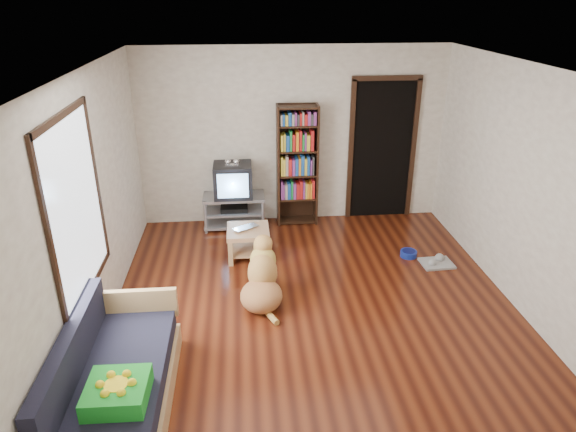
{
  "coord_description": "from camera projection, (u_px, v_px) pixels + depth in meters",
  "views": [
    {
      "loc": [
        -0.75,
        -4.84,
        3.26
      ],
      "look_at": [
        -0.25,
        0.52,
        0.9
      ],
      "focal_mm": 32.0,
      "sensor_mm": 36.0,
      "label": 1
    }
  ],
  "objects": [
    {
      "name": "wall_back",
      "position": [
        293.0,
        137.0,
        7.54
      ],
      "size": [
        4.5,
        0.0,
        4.5
      ],
      "primitive_type": "plane",
      "rotation": [
        1.57,
        0.0,
        0.0
      ],
      "color": "silver",
      "rests_on": "ground"
    },
    {
      "name": "dog",
      "position": [
        262.0,
        280.0,
        5.78
      ],
      "size": [
        0.54,
        0.93,
        0.76
      ],
      "color": "#B67646",
      "rests_on": "ground"
    },
    {
      "name": "sofa",
      "position": [
        115.0,
        384.0,
        4.26
      ],
      "size": [
        0.8,
        1.8,
        0.8
      ],
      "color": "tan",
      "rests_on": "ground"
    },
    {
      "name": "grey_rag",
      "position": [
        437.0,
        263.0,
        6.67
      ],
      "size": [
        0.42,
        0.34,
        0.03
      ],
      "primitive_type": "cube",
      "rotation": [
        0.0,
        0.0,
        0.05
      ],
      "color": "#959595",
      "rests_on": "ground"
    },
    {
      "name": "coffee_table",
      "position": [
        248.0,
        237.0,
        6.78
      ],
      "size": [
        0.55,
        0.55,
        0.4
      ],
      "color": "tan",
      "rests_on": "ground"
    },
    {
      "name": "green_cushion",
      "position": [
        117.0,
        392.0,
        3.85
      ],
      "size": [
        0.46,
        0.46,
        0.15
      ],
      "primitive_type": "cube",
      "rotation": [
        0.0,
        0.0,
        -0.02
      ],
      "color": "green",
      "rests_on": "sofa"
    },
    {
      "name": "laptop",
      "position": [
        248.0,
        229.0,
        6.69
      ],
      "size": [
        0.41,
        0.37,
        0.03
      ],
      "primitive_type": "imported",
      "rotation": [
        0.0,
        0.0,
        0.57
      ],
      "color": "silver",
      "rests_on": "coffee_table"
    },
    {
      "name": "wall_front",
      "position": [
        379.0,
        358.0,
        2.98
      ],
      "size": [
        4.5,
        0.0,
        4.5
      ],
      "primitive_type": "plane",
      "rotation": [
        -1.57,
        0.0,
        0.0
      ],
      "color": "silver",
      "rests_on": "ground"
    },
    {
      "name": "ground",
      "position": [
        315.0,
        306.0,
        5.78
      ],
      "size": [
        5.0,
        5.0,
        0.0
      ],
      "primitive_type": "plane",
      "color": "#5A230F",
      "rests_on": "ground"
    },
    {
      "name": "window",
      "position": [
        76.0,
        208.0,
        4.54
      ],
      "size": [
        0.03,
        1.46,
        1.7
      ],
      "color": "white",
      "rests_on": "wall_left"
    },
    {
      "name": "doorway",
      "position": [
        382.0,
        147.0,
        7.71
      ],
      "size": [
        1.03,
        0.05,
        2.19
      ],
      "color": "black",
      "rests_on": "wall_back"
    },
    {
      "name": "tv_stand",
      "position": [
        234.0,
        210.0,
        7.65
      ],
      "size": [
        0.9,
        0.45,
        0.5
      ],
      "color": "#99999E",
      "rests_on": "ground"
    },
    {
      "name": "wall_left",
      "position": [
        92.0,
        207.0,
        5.07
      ],
      "size": [
        0.0,
        5.0,
        5.0
      ],
      "primitive_type": "plane",
      "rotation": [
        1.57,
        0.0,
        1.57
      ],
      "color": "silver",
      "rests_on": "ground"
    },
    {
      "name": "dog_bowl",
      "position": [
        408.0,
        254.0,
        6.86
      ],
      "size": [
        0.22,
        0.22,
        0.08
      ],
      "primitive_type": "cylinder",
      "color": "navy",
      "rests_on": "ground"
    },
    {
      "name": "wall_right",
      "position": [
        527.0,
        192.0,
        5.45
      ],
      "size": [
        0.0,
        5.0,
        5.0
      ],
      "primitive_type": "plane",
      "rotation": [
        1.57,
        0.0,
        -1.57
      ],
      "color": "silver",
      "rests_on": "ground"
    },
    {
      "name": "bookshelf",
      "position": [
        297.0,
        159.0,
        7.53
      ],
      "size": [
        0.6,
        0.3,
        1.8
      ],
      "color": "black",
      "rests_on": "ground"
    },
    {
      "name": "ceiling",
      "position": [
        320.0,
        69.0,
        4.74
      ],
      "size": [
        5.0,
        5.0,
        0.0
      ],
      "primitive_type": "plane",
      "rotation": [
        3.14,
        0.0,
        0.0
      ],
      "color": "white",
      "rests_on": "ground"
    },
    {
      "name": "crt_tv",
      "position": [
        233.0,
        179.0,
        7.48
      ],
      "size": [
        0.55,
        0.52,
        0.58
      ],
      "color": "black",
      "rests_on": "tv_stand"
    }
  ]
}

